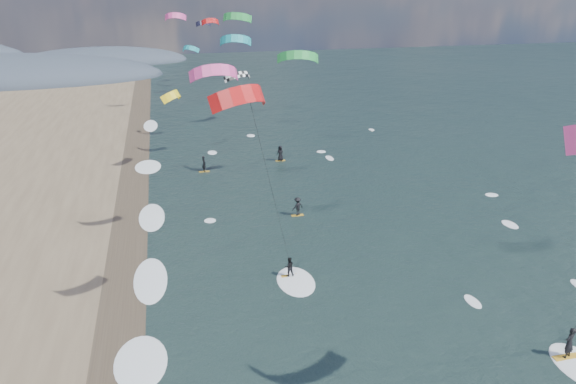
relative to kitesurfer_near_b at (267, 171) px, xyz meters
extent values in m
cube|color=#382D23|center=(-9.15, 0.78, -9.55)|extent=(3.00, 240.00, 0.00)
ellipsoid|color=#3D4756|center=(-19.15, 110.78, -9.56)|extent=(40.00, 18.00, 7.00)
cube|color=#BF8B21|center=(15.43, -8.04, -9.52)|extent=(1.55, 0.46, 0.07)
imported|color=black|center=(15.43, -8.04, -8.54)|extent=(0.82, 0.68, 1.91)
cube|color=#BF8B21|center=(2.23, 4.13, -9.53)|extent=(1.14, 0.35, 0.05)
imported|color=black|center=(2.23, 4.13, -8.78)|extent=(0.72, 0.57, 1.44)
ellipsoid|color=white|center=(2.53, 3.33, -9.56)|extent=(2.60, 4.20, 0.12)
cylinder|color=black|center=(0.48, 1.13, -1.70)|extent=(0.02, 0.02, 14.85)
cube|color=#BF8B21|center=(5.29, 14.31, -9.53)|extent=(1.10, 0.35, 0.05)
imported|color=black|center=(5.29, 14.31, -8.67)|extent=(1.24, 1.01, 1.68)
cube|color=#BF8B21|center=(6.97, 29.66, -9.53)|extent=(1.10, 0.35, 0.05)
imported|color=black|center=(6.97, 29.66, -8.65)|extent=(1.00, 0.95, 1.72)
cube|color=#BF8B21|center=(-1.81, 27.78, -9.53)|extent=(1.10, 0.35, 0.05)
imported|color=black|center=(-1.81, 27.78, -8.64)|extent=(0.60, 0.73, 1.73)
ellipsoid|color=white|center=(-7.95, -3.22, -9.56)|extent=(2.40, 5.40, 0.11)
ellipsoid|color=white|center=(-7.95, 5.78, -9.56)|extent=(2.40, 5.40, 0.11)
ellipsoid|color=white|center=(-7.95, 16.78, -9.56)|extent=(2.40, 5.40, 0.11)
ellipsoid|color=white|center=(-7.95, 30.78, -9.56)|extent=(2.40, 5.40, 0.11)
ellipsoid|color=white|center=(-7.95, 48.78, -9.56)|extent=(2.40, 5.40, 0.11)
camera|label=1|loc=(-5.45, -29.83, 10.69)|focal=35.00mm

